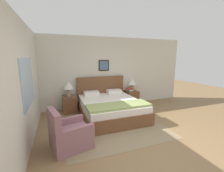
{
  "coord_description": "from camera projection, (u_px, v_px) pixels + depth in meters",
  "views": [
    {
      "loc": [
        -1.64,
        -2.39,
        1.84
      ],
      "look_at": [
        -0.14,
        1.65,
        1.03
      ],
      "focal_mm": 24.0,
      "sensor_mm": 36.0,
      "label": 1
    }
  ],
  "objects": [
    {
      "name": "nightstand_near_window",
      "position": [
        70.0,
        104.0,
        5.11
      ],
      "size": [
        0.45,
        0.51,
        0.57
      ],
      "color": "brown",
      "rests_on": "ground_plane"
    },
    {
      "name": "ground_plane",
      "position": [
        146.0,
        148.0,
        3.11
      ],
      "size": [
        16.0,
        16.0,
        0.0
      ],
      "primitive_type": "plane",
      "color": "olive"
    },
    {
      "name": "table_lamp_near_window",
      "position": [
        68.0,
        86.0,
        5.01
      ],
      "size": [
        0.34,
        0.34,
        0.5
      ],
      "color": "gray",
      "rests_on": "nightstand_near_window"
    },
    {
      "name": "nightstand_by_door",
      "position": [
        131.0,
        98.0,
        5.92
      ],
      "size": [
        0.45,
        0.51,
        0.57
      ],
      "color": "brown",
      "rests_on": "ground_plane"
    },
    {
      "name": "wall_back",
      "position": [
        103.0,
        72.0,
        5.66
      ],
      "size": [
        6.86,
        0.09,
        2.6
      ],
      "color": "beige",
      "rests_on": "ground_plane"
    },
    {
      "name": "book_novel_upper",
      "position": [
        130.0,
        89.0,
        5.77
      ],
      "size": [
        0.23,
        0.29,
        0.03
      ],
      "rotation": [
        0.0,
        0.0,
        0.17
      ],
      "color": "#B7332D",
      "rests_on": "book_hardcover_middle"
    },
    {
      "name": "book_thick_bottom",
      "position": [
        130.0,
        91.0,
        5.79
      ],
      "size": [
        0.18,
        0.27,
        0.04
      ],
      "rotation": [
        0.0,
        0.0,
        -0.12
      ],
      "color": "#4C7551",
      "rests_on": "nightstand_by_door"
    },
    {
      "name": "table_lamp_by_door",
      "position": [
        132.0,
        82.0,
        5.82
      ],
      "size": [
        0.34,
        0.34,
        0.5
      ],
      "color": "gray",
      "rests_on": "nightstand_by_door"
    },
    {
      "name": "bed",
      "position": [
        110.0,
        107.0,
        4.77
      ],
      "size": [
        1.79,
        2.14,
        1.15
      ],
      "color": "brown",
      "rests_on": "ground_plane"
    },
    {
      "name": "armchair",
      "position": [
        69.0,
        135.0,
        3.09
      ],
      "size": [
        0.89,
        0.84,
        0.86
      ],
      "rotation": [
        0.0,
        0.0,
        -1.33
      ],
      "color": "#8E606B",
      "rests_on": "ground_plane"
    },
    {
      "name": "book_hardcover_middle",
      "position": [
        130.0,
        90.0,
        5.78
      ],
      "size": [
        0.2,
        0.27,
        0.04
      ],
      "rotation": [
        0.0,
        0.0,
        0.19
      ],
      "color": "silver",
      "rests_on": "book_thick_bottom"
    },
    {
      "name": "area_rug_main",
      "position": [
        118.0,
        131.0,
        3.79
      ],
      "size": [
        2.62,
        1.65,
        0.01
      ],
      "color": "#897556",
      "rests_on": "ground_plane"
    },
    {
      "name": "wall_left",
      "position": [
        29.0,
        81.0,
        3.47
      ],
      "size": [
        0.08,
        5.41,
        2.6
      ],
      "color": "beige",
      "rests_on": "ground_plane"
    }
  ]
}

